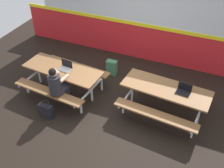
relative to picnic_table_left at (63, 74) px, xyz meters
The scene contains 9 objects.
ground_plane 1.44m from the picnic_table_left, ahead, with size 10.00×10.00×0.02m, color black.
accent_backdrop 2.85m from the picnic_table_left, 61.64° to the left, with size 8.00×0.14×2.60m.
picnic_table_left is the anchor object (origin of this frame).
picnic_table_right 2.65m from the picnic_table_left, ahead, with size 2.11×1.71×0.74m.
student_nearer 0.62m from the picnic_table_left, 71.45° to the right, with size 0.38×0.53×1.21m.
laptop_silver 0.23m from the picnic_table_left, 20.89° to the left, with size 0.34×0.25×0.22m.
laptop_dark 3.05m from the picnic_table_left, ahead, with size 0.34×0.25×0.22m.
backpack_dark 1.54m from the picnic_table_left, 56.24° to the left, with size 0.30×0.22×0.44m.
tote_bag_bright 1.09m from the picnic_table_left, 84.85° to the right, with size 0.34×0.21×0.43m.
Camera 1 is at (2.08, -4.81, 4.69)m, focal length 43.75 mm.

